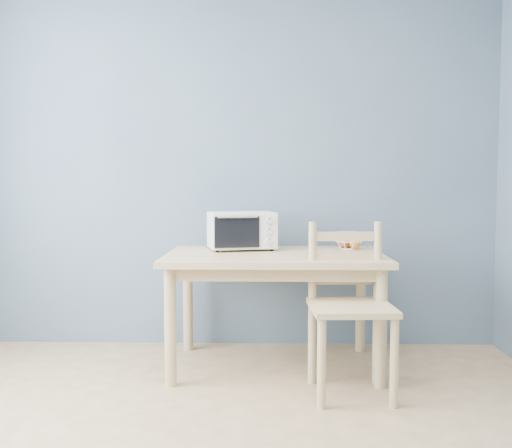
{
  "coord_description": "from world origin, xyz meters",
  "views": [
    {
      "loc": [
        0.33,
        -1.97,
        1.2
      ],
      "look_at": [
        0.24,
        1.85,
        0.93
      ],
      "focal_mm": 40.0,
      "sensor_mm": 36.0,
      "label": 1
    }
  ],
  "objects_px": {
    "dining_table": "(275,269)",
    "toaster_oven": "(239,230)",
    "dining_chair": "(350,310)",
    "fruit_basket": "(349,241)"
  },
  "relations": [
    {
      "from": "fruit_basket",
      "to": "dining_chair",
      "type": "xyz_separation_m",
      "value": [
        -0.09,
        -0.68,
        -0.33
      ]
    },
    {
      "from": "fruit_basket",
      "to": "dining_table",
      "type": "bearing_deg",
      "value": -154.98
    },
    {
      "from": "fruit_basket",
      "to": "dining_chair",
      "type": "relative_size",
      "value": 0.31
    },
    {
      "from": "toaster_oven",
      "to": "dining_chair",
      "type": "xyz_separation_m",
      "value": [
        0.67,
        -0.64,
        -0.4
      ]
    },
    {
      "from": "dining_table",
      "to": "toaster_oven",
      "type": "relative_size",
      "value": 2.82
    },
    {
      "from": "toaster_oven",
      "to": "dining_chair",
      "type": "distance_m",
      "value": 1.01
    },
    {
      "from": "dining_chair",
      "to": "dining_table",
      "type": "bearing_deg",
      "value": 130.48
    },
    {
      "from": "dining_table",
      "to": "dining_chair",
      "type": "bearing_deg",
      "value": -46.36
    },
    {
      "from": "dining_table",
      "to": "toaster_oven",
      "type": "xyz_separation_m",
      "value": [
        -0.24,
        0.2,
        0.24
      ]
    },
    {
      "from": "dining_table",
      "to": "toaster_oven",
      "type": "bearing_deg",
      "value": 141.0
    }
  ]
}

